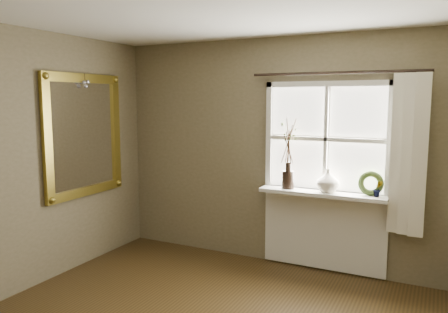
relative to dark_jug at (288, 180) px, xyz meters
name	(u,v)px	position (x,y,z in m)	size (l,w,h in m)	color
wall_back	(280,152)	(-0.17, 0.18, 0.28)	(4.00, 0.10, 2.60)	#6B6146
window_frame	(326,139)	(0.38, 0.11, 0.46)	(1.36, 0.06, 1.24)	silver
window_sill	(322,193)	(0.38, 0.00, -0.12)	(1.36, 0.26, 0.04)	silver
window_apron	(323,230)	(0.38, 0.11, -0.56)	(1.36, 0.04, 0.88)	silver
dark_jug	(288,180)	(0.00, 0.00, 0.00)	(0.13, 0.13, 0.20)	black
cream_vase	(328,181)	(0.44, 0.00, 0.03)	(0.24, 0.24, 0.25)	silver
wreath	(371,186)	(0.88, 0.04, 0.00)	(0.26, 0.26, 0.06)	#374A21
potted_plant_left	(289,181)	(0.01, 0.00, -0.02)	(0.09, 0.06, 0.16)	#374A21
potted_plant_right	(378,189)	(0.95, 0.00, -0.01)	(0.09, 0.08, 0.17)	#374A21
curtain	(409,155)	(1.22, 0.01, 0.35)	(0.36, 0.12, 1.59)	beige
curtain_rod	(336,73)	(0.48, 0.05, 1.16)	(0.03, 0.03, 1.84)	black
gilt_mirror	(84,135)	(-2.13, -0.88, 0.48)	(0.10, 1.16, 1.38)	white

